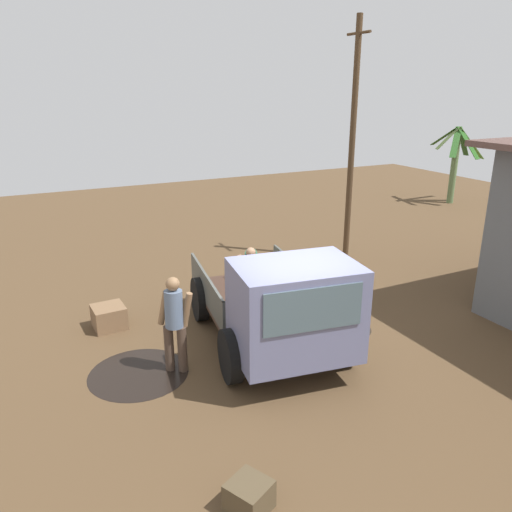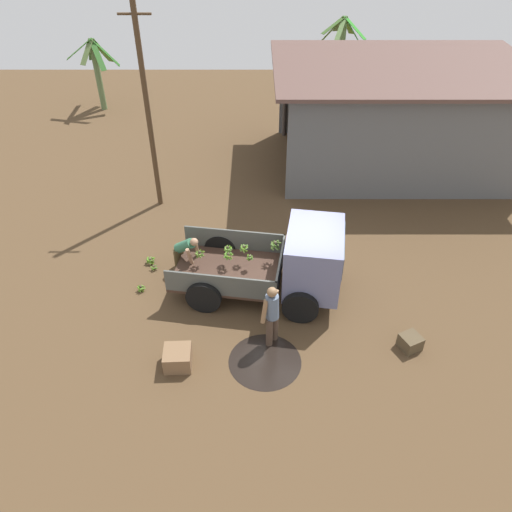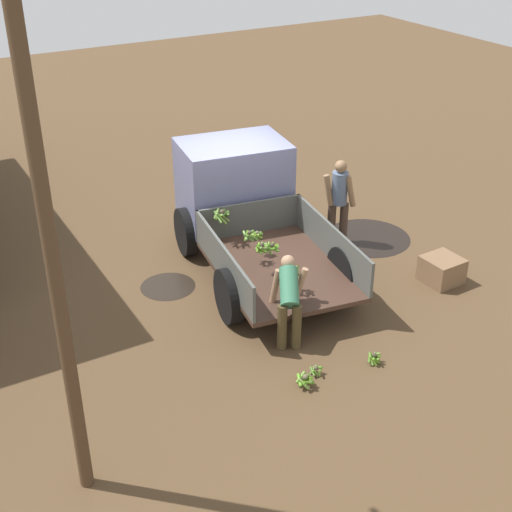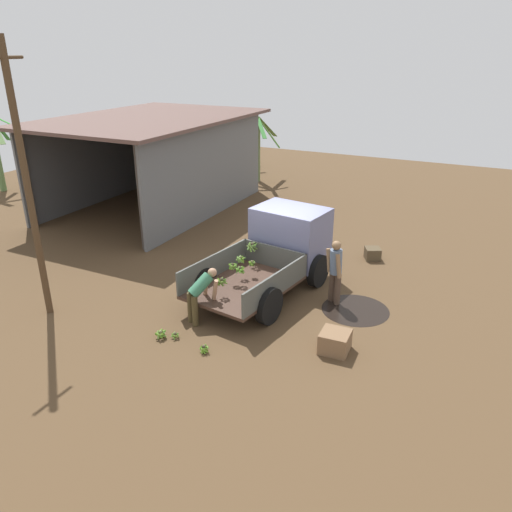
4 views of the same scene
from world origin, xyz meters
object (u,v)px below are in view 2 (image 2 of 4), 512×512
Objects in this scene: cargo_truck at (296,261)px; person_foreground_visitor at (272,313)px; banana_bunch_on_ground_0 at (154,267)px; banana_bunch_on_ground_1 at (141,288)px; banana_bunch_on_ground_2 at (150,260)px; wooden_crate_0 at (178,358)px; utility_pole at (148,110)px; person_worker_loading at (185,251)px; wooden_crate_1 at (410,342)px.

cargo_truck is 2.69× the size of person_foreground_visitor.
banana_bunch_on_ground_1 is (-0.20, -0.89, 0.01)m from banana_bunch_on_ground_0.
cargo_truck is 4.30m from banana_bunch_on_ground_2.
banana_bunch_on_ground_0 is 0.32m from banana_bunch_on_ground_2.
wooden_crate_0 is at bearing -71.28° from banana_bunch_on_ground_2.
cargo_truck is 4.19m from banana_bunch_on_ground_1.
banana_bunch_on_ground_0 is 3.56m from wooden_crate_0.
utility_pole is at bearing 95.68° from banana_bunch_on_ground_0.
banana_bunch_on_ground_2 is 0.43× the size of wooden_crate_0.
person_worker_loading is 2.10× the size of wooden_crate_0.
cargo_truck is 19.02× the size of banana_bunch_on_ground_1.
person_foreground_visitor is (-0.65, -1.74, -0.11)m from cargo_truck.
person_worker_loading is 4.83× the size of banana_bunch_on_ground_2.
banana_bunch_on_ground_0 is (0.35, -3.50, -3.14)m from utility_pole.
cargo_truck is at bearing -74.76° from person_foreground_visitor.
banana_bunch_on_ground_2 is (-0.14, 0.28, 0.03)m from banana_bunch_on_ground_0.
person_worker_loading is 2.87× the size of wooden_crate_1.
banana_bunch_on_ground_0 is (-3.88, 0.93, -0.96)m from cargo_truck.
utility_pole is 4.72m from banana_bunch_on_ground_0.
wooden_crate_1 is (6.62, -3.15, 0.06)m from banana_bunch_on_ground_2.
person_foreground_visitor is 2.36m from wooden_crate_0.
banana_bunch_on_ground_0 is 0.91m from banana_bunch_on_ground_1.
utility_pole is 26.47× the size of banana_bunch_on_ground_1.
banana_bunch_on_ground_2 is 7.33m from wooden_crate_1.
banana_bunch_on_ground_2 is at bearing 116.94° from banana_bunch_on_ground_0.
person_foreground_visitor is at bearing -19.70° from person_worker_loading.
banana_bunch_on_ground_1 is 0.39× the size of wooden_crate_0.
banana_bunch_on_ground_2 is at bearing 108.72° from wooden_crate_0.
cargo_truck is 3.80m from wooden_crate_0.
banana_bunch_on_ground_2 is (-3.37, 2.94, -0.82)m from person_foreground_visitor.
person_foreground_visitor reaches higher than banana_bunch_on_ground_0.
person_foreground_visitor is (3.58, -6.16, -2.30)m from utility_pole.
utility_pole is at bearing -24.17° from person_foreground_visitor.
cargo_truck is 3.53× the size of person_worker_loading.
utility_pole is 4.48m from banana_bunch_on_ground_2.
banana_bunch_on_ground_0 is (-3.23, 2.66, -0.85)m from person_foreground_visitor.
person_worker_loading is at bearing 92.81° from wooden_crate_0.
utility_pole is 10.31× the size of wooden_crate_0.
person_foreground_visitor is at bearing -39.51° from banana_bunch_on_ground_0.
person_worker_loading is at bearing -20.04° from banana_bunch_on_ground_2.
banana_bunch_on_ground_1 is at bearing -92.82° from banana_bunch_on_ground_2.
utility_pole reaches higher than wooden_crate_1.
banana_bunch_on_ground_0 is at bearing 156.14° from wooden_crate_1.
cargo_truck reaches higher than banana_bunch_on_ground_2.
banana_bunch_on_ground_2 is at bearing -5.44° from person_foreground_visitor.
utility_pole is 14.12× the size of wooden_crate_1.
utility_pole is 4.56m from person_worker_loading.
cargo_truck is 0.72× the size of utility_pole.
cargo_truck is 1.86m from person_foreground_visitor.
utility_pole is 29.81× the size of banana_bunch_on_ground_0.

